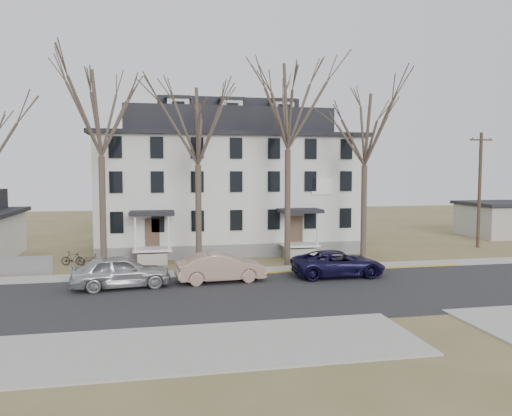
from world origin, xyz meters
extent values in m
plane|color=olive|center=(0.00, 0.00, 0.00)|extent=(120.00, 120.00, 0.00)
cube|color=#27272A|center=(0.00, 2.00, 0.00)|extent=(120.00, 10.00, 0.04)
cube|color=#A09F97|center=(0.00, 8.00, 0.00)|extent=(120.00, 2.00, 0.08)
cube|color=#A09F97|center=(-8.00, -5.00, 0.00)|extent=(20.00, 5.00, 0.08)
cube|color=gold|center=(5.00, 7.10, 0.00)|extent=(14.00, 0.25, 0.06)
cube|color=slate|center=(-2.00, 18.00, 0.50)|extent=(20.00, 10.00, 1.00)
cube|color=silver|center=(-2.00, 18.00, 5.00)|extent=(20.00, 10.00, 8.00)
cube|color=black|center=(-2.00, 18.00, 9.10)|extent=(20.80, 10.80, 0.30)
cube|color=black|center=(-2.00, 18.00, 10.25)|extent=(16.00, 7.00, 2.00)
cube|color=black|center=(-2.00, 18.00, 11.65)|extent=(11.00, 4.50, 0.80)
cube|color=white|center=(-8.00, 12.04, 1.00)|extent=(2.60, 2.00, 0.16)
cube|color=white|center=(2.50, 12.04, 1.00)|extent=(2.60, 2.00, 0.16)
cube|color=white|center=(4.50, 12.92, 5.20)|extent=(1.60, 0.08, 1.20)
cube|color=#A09F97|center=(26.00, 20.00, 1.50)|extent=(8.00, 6.00, 3.00)
cube|color=black|center=(26.00, 20.00, 3.20)|extent=(8.50, 6.50, 0.30)
cylinder|color=#473B31|center=(-11.00, 9.80, 3.64)|extent=(0.40, 0.40, 7.28)
cylinder|color=#473B31|center=(-5.00, 9.80, 3.38)|extent=(0.40, 0.40, 6.76)
cylinder|color=#473B31|center=(1.00, 9.80, 3.90)|extent=(0.40, 0.40, 7.80)
cylinder|color=#473B31|center=(6.50, 9.80, 3.38)|extent=(0.40, 0.40, 6.76)
cylinder|color=#3D3023|center=(18.50, 14.00, 4.75)|extent=(0.28, 0.28, 9.50)
cube|color=#3D3023|center=(18.50, 14.00, 8.90)|extent=(2.00, 0.12, 0.12)
imported|color=#A5A5A6|center=(-9.63, 4.92, 0.90)|extent=(5.50, 2.75, 1.80)
imported|color=#A17E6D|center=(-4.13, 5.36, 0.84)|extent=(5.20, 2.16, 1.67)
imported|color=black|center=(3.01, 5.43, 0.78)|extent=(5.63, 2.64, 1.56)
imported|color=black|center=(-12.15, 11.91, 0.40)|extent=(1.55, 0.63, 0.80)
imported|color=black|center=(-13.24, 12.13, 0.47)|extent=(1.61, 0.73, 0.93)
camera|label=1|loc=(-7.68, -22.69, 6.41)|focal=35.00mm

